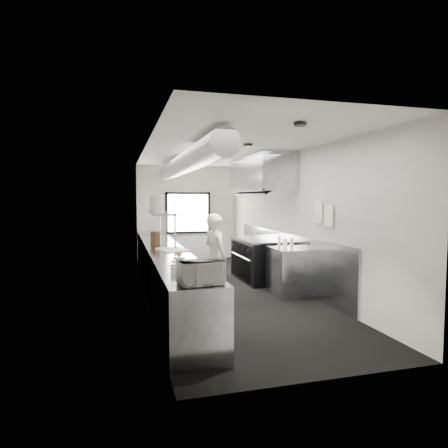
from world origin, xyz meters
TOP-DOWN VIEW (x-y plane):
  - floor at (0.00, 0.00)m, footprint 3.00×8.00m
  - ceiling at (0.00, 0.00)m, footprint 3.00×8.00m
  - wall_back at (0.00, 4.00)m, footprint 3.00×0.02m
  - wall_front at (0.00, -4.00)m, footprint 3.00×0.02m
  - wall_left at (-1.50, 0.00)m, footprint 0.02×8.00m
  - wall_right at (1.50, 0.00)m, footprint 0.02×8.00m
  - wall_cladding at (1.48, 0.30)m, footprint 0.03×5.50m
  - hvac_duct at (-0.70, 0.40)m, footprint 0.40×6.40m
  - service_window at (0.00, 3.96)m, footprint 1.36×0.05m
  - exhaust_hood at (1.10, 0.70)m, footprint 0.81×2.20m
  - prep_counter at (-1.15, -0.50)m, footprint 0.70×6.00m
  - pass_shelf at (-1.19, 1.00)m, footprint 0.45×3.00m
  - range at (1.04, 0.70)m, footprint 0.88×1.60m
  - bottle_station at (1.15, -0.70)m, footprint 0.65×0.80m
  - far_work_table at (-1.15, 3.20)m, footprint 0.70×1.20m
  - notice_sheet_a at (1.47, -1.20)m, footprint 0.02×0.28m
  - notice_sheet_b at (1.47, -1.55)m, footprint 0.02×0.28m
  - line_cook at (-0.32, -0.74)m, footprint 0.54×0.66m
  - microwave at (-1.12, -3.26)m, footprint 0.48×0.39m
  - deli_tub_a at (-1.28, -2.50)m, footprint 0.21×0.21m
  - deli_tub_b at (-1.29, -2.61)m, footprint 0.15×0.15m
  - newspaper at (-1.02, -1.81)m, footprint 0.44×0.51m
  - small_plate at (-1.07, -1.33)m, footprint 0.24×0.24m
  - pastry at (-1.07, -1.33)m, footprint 0.10×0.10m
  - cutting_board at (-1.05, -0.41)m, footprint 0.61×0.72m
  - knife_block at (-1.28, 0.52)m, footprint 0.18×0.26m
  - plate_stack_a at (-1.23, 0.35)m, footprint 0.26×0.26m
  - plate_stack_b at (-1.20, 0.79)m, footprint 0.29×0.29m
  - plate_stack_c at (-1.20, 1.12)m, footprint 0.27×0.27m
  - plate_stack_d at (-1.20, 1.73)m, footprint 0.28×0.28m
  - squeeze_bottle_a at (1.07, -0.97)m, footprint 0.06×0.06m
  - squeeze_bottle_b at (1.13, -0.82)m, footprint 0.08×0.08m
  - squeeze_bottle_c at (1.07, -0.72)m, footprint 0.07×0.07m
  - squeeze_bottle_d at (1.09, -0.56)m, footprint 0.07×0.07m
  - squeeze_bottle_e at (1.09, -0.35)m, footprint 0.08×0.08m

SIDE VIEW (x-z plane):
  - floor at x=0.00m, z-range -0.01..0.01m
  - prep_counter at x=-1.15m, z-range 0.00..0.90m
  - bottle_station at x=1.15m, z-range 0.00..0.90m
  - far_work_table at x=-1.15m, z-range 0.00..0.90m
  - range at x=1.04m, z-range 0.00..0.94m
  - wall_cladding at x=1.48m, z-range 0.00..1.10m
  - line_cook at x=-0.32m, z-range 0.00..1.58m
  - newspaper at x=-1.02m, z-range 0.90..0.91m
  - small_plate at x=-1.07m, z-range 0.90..0.92m
  - cutting_board at x=-1.05m, z-range 0.90..0.92m
  - deli_tub_b at x=-1.29m, z-range 0.90..0.99m
  - deli_tub_a at x=-1.28m, z-range 0.90..1.01m
  - pastry at x=-1.07m, z-range 0.92..1.01m
  - squeeze_bottle_d at x=1.09m, z-range 0.90..1.07m
  - squeeze_bottle_c at x=1.07m, z-range 0.90..1.07m
  - squeeze_bottle_a at x=1.07m, z-range 0.90..1.07m
  - squeeze_bottle_e at x=1.09m, z-range 0.90..1.09m
  - squeeze_bottle_b at x=1.13m, z-range 0.90..1.10m
  - knife_block at x=-1.28m, z-range 0.90..1.16m
  - microwave at x=-1.12m, z-range 0.90..1.16m
  - service_window at x=0.00m, z-range 0.77..2.02m
  - wall_back at x=0.00m, z-range 0.00..2.80m
  - wall_front at x=0.00m, z-range 0.00..2.80m
  - wall_left at x=-1.50m, z-range 0.00..2.80m
  - wall_right at x=1.50m, z-range 0.00..2.80m
  - pass_shelf at x=-1.19m, z-range 1.20..1.88m
  - notice_sheet_b at x=1.47m, z-range 1.36..1.74m
  - notice_sheet_a at x=1.47m, z-range 1.41..1.79m
  - plate_stack_a at x=-1.23m, z-range 1.57..1.82m
  - plate_stack_b at x=-1.20m, z-range 1.57..1.90m
  - plate_stack_d at x=-1.20m, z-range 1.57..1.91m
  - plate_stack_c at x=-1.20m, z-range 1.57..1.93m
  - exhaust_hood at x=1.10m, z-range 1.95..2.83m
  - hvac_duct at x=-0.70m, z-range 2.35..2.75m
  - ceiling at x=0.00m, z-range 2.79..2.80m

